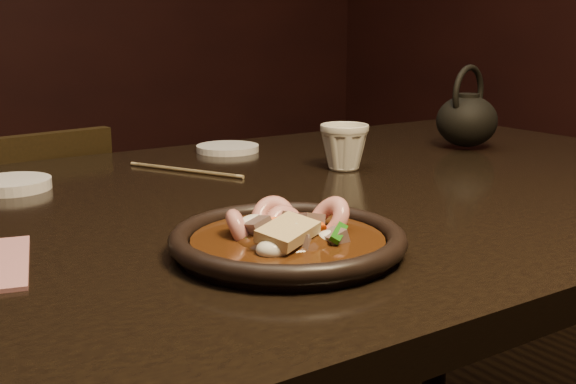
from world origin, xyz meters
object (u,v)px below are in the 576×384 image
teapot (467,118)px  table (275,248)px  chair (8,314)px  plate (288,241)px  tea_cup (344,145)px

teapot → table: bearing=179.1°
chair → plate: bearing=91.0°
teapot → tea_cup: bearing=171.1°
tea_cup → chair: bearing=133.0°
tea_cup → table: bearing=-154.9°
plate → chair: bearing=99.1°
table → plate: bearing=-119.8°
teapot → chair: bearing=135.5°
table → tea_cup: size_ratio=19.95×
table → chair: chair is taller
table → tea_cup: 0.24m
table → tea_cup: tea_cup is taller
chair → teapot: size_ratio=5.12×
chair → tea_cup: size_ratio=9.90×
table → chair: (-0.25, 0.57, -0.24)m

